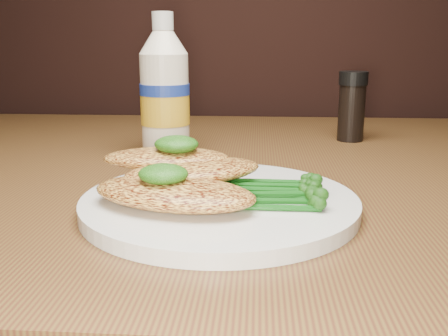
{
  "coord_description": "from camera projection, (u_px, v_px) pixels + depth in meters",
  "views": [
    {
      "loc": [
        0.02,
        0.4,
        0.91
      ],
      "look_at": [
        -0.01,
        0.87,
        0.79
      ],
      "focal_mm": 40.79,
      "sensor_mm": 36.0,
      "label": 1
    }
  ],
  "objects": [
    {
      "name": "chicken_mid",
      "position": [
        194.0,
        171.0,
        0.49
      ],
      "size": [
        0.15,
        0.13,
        0.02
      ],
      "primitive_type": "ellipsoid",
      "rotation": [
        0.0,
        0.0,
        0.49
      ],
      "color": "#F1B44C",
      "rests_on": "plate"
    },
    {
      "name": "pepper_grinder",
      "position": [
        352.0,
        107.0,
        0.8
      ],
      "size": [
        0.05,
        0.05,
        0.11
      ],
      "primitive_type": null,
      "rotation": [
        0.0,
        0.0,
        0.2
      ],
      "color": "black",
      "rests_on": "dining_table"
    },
    {
      "name": "plate",
      "position": [
        220.0,
        203.0,
        0.48
      ],
      "size": [
        0.26,
        0.26,
        0.01
      ],
      "primitive_type": "cylinder",
      "color": "white",
      "rests_on": "dining_table"
    },
    {
      "name": "chicken_front",
      "position": [
        174.0,
        193.0,
        0.45
      ],
      "size": [
        0.17,
        0.12,
        0.02
      ],
      "primitive_type": "ellipsoid",
      "rotation": [
        0.0,
        0.0,
        -0.27
      ],
      "color": "#F1B44C",
      "rests_on": "plate"
    },
    {
      "name": "chicken_back",
      "position": [
        166.0,
        158.0,
        0.52
      ],
      "size": [
        0.13,
        0.07,
        0.02
      ],
      "primitive_type": "ellipsoid",
      "rotation": [
        0.0,
        0.0,
        0.06
      ],
      "color": "#F1B44C",
      "rests_on": "plate"
    },
    {
      "name": "broccolini_bundle",
      "position": [
        262.0,
        188.0,
        0.47
      ],
      "size": [
        0.14,
        0.12,
        0.02
      ],
      "primitive_type": null,
      "rotation": [
        0.0,
        0.0,
        -0.17
      ],
      "color": "#114F12",
      "rests_on": "plate"
    },
    {
      "name": "pesto_front",
      "position": [
        163.0,
        174.0,
        0.45
      ],
      "size": [
        0.05,
        0.05,
        0.02
      ],
      "primitive_type": "ellipsoid",
      "rotation": [
        0.0,
        0.0,
        -0.16
      ],
      "color": "#0D3908",
      "rests_on": "chicken_front"
    },
    {
      "name": "mayo_bottle",
      "position": [
        165.0,
        85.0,
        0.7
      ],
      "size": [
        0.07,
        0.07,
        0.19
      ],
      "primitive_type": null,
      "rotation": [
        0.0,
        0.0,
        -0.04
      ],
      "color": "white",
      "rests_on": "dining_table"
    },
    {
      "name": "pesto_back",
      "position": [
        176.0,
        144.0,
        0.51
      ],
      "size": [
        0.06,
        0.06,
        0.02
      ],
      "primitive_type": "ellipsoid",
      "rotation": [
        0.0,
        0.0,
        -0.37
      ],
      "color": "#0D3908",
      "rests_on": "chicken_back"
    }
  ]
}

